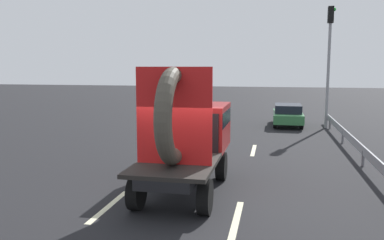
# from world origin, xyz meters

# --- Properties ---
(ground_plane) EXTENTS (120.00, 120.00, 0.00)m
(ground_plane) POSITION_xyz_m (0.00, 0.00, 0.00)
(ground_plane) COLOR black
(flatbed_truck) EXTENTS (2.02, 4.88, 3.48)m
(flatbed_truck) POSITION_xyz_m (-0.09, 1.19, 1.62)
(flatbed_truck) COLOR black
(flatbed_truck) RESTS_ON ground_plane
(distant_sedan) EXTENTS (1.67, 3.89, 1.27)m
(distant_sedan) POSITION_xyz_m (3.13, 14.20, 0.68)
(distant_sedan) COLOR black
(distant_sedan) RESTS_ON ground_plane
(traffic_light) EXTENTS (0.42, 0.36, 6.77)m
(traffic_light) POSITION_xyz_m (5.26, 13.75, 4.34)
(traffic_light) COLOR gray
(traffic_light) RESTS_ON ground_plane
(guardrail) EXTENTS (0.10, 17.31, 0.71)m
(guardrail) POSITION_xyz_m (5.43, 6.96, 0.53)
(guardrail) COLOR gray
(guardrail) RESTS_ON ground_plane
(lane_dash_left_near) EXTENTS (0.16, 2.41, 0.01)m
(lane_dash_left_near) POSITION_xyz_m (-1.70, -0.86, 0.00)
(lane_dash_left_near) COLOR beige
(lane_dash_left_near) RESTS_ON ground_plane
(lane_dash_left_far) EXTENTS (0.16, 2.72, 0.01)m
(lane_dash_left_far) POSITION_xyz_m (-1.70, 6.67, 0.00)
(lane_dash_left_far) COLOR beige
(lane_dash_left_far) RESTS_ON ground_plane
(lane_dash_right_near) EXTENTS (0.16, 2.40, 0.01)m
(lane_dash_right_near) POSITION_xyz_m (1.52, -1.10, 0.00)
(lane_dash_right_near) COLOR beige
(lane_dash_right_near) RESTS_ON ground_plane
(lane_dash_right_far) EXTENTS (0.16, 2.31, 0.01)m
(lane_dash_right_far) POSITION_xyz_m (1.52, 6.69, 0.00)
(lane_dash_right_far) COLOR beige
(lane_dash_right_far) RESTS_ON ground_plane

